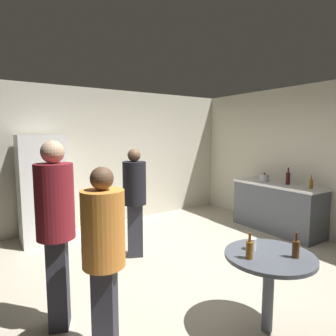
% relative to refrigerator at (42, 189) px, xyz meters
% --- Properties ---
extents(ground_plane, '(5.20, 5.20, 0.10)m').
position_rel_refrigerator_xyz_m(ground_plane, '(1.51, -2.20, -0.95)').
color(ground_plane, '#B2A893').
extents(wall_back, '(5.32, 0.06, 2.70)m').
position_rel_refrigerator_xyz_m(wall_back, '(1.51, 0.43, 0.45)').
color(wall_back, beige).
rests_on(wall_back, ground_plane).
extents(wall_side_right, '(0.06, 5.20, 2.70)m').
position_rel_refrigerator_xyz_m(wall_side_right, '(4.14, -2.20, 0.45)').
color(wall_side_right, beige).
rests_on(wall_side_right, ground_plane).
extents(refrigerator, '(0.70, 0.68, 1.80)m').
position_rel_refrigerator_xyz_m(refrigerator, '(0.00, 0.00, 0.00)').
color(refrigerator, white).
rests_on(refrigerator, ground_plane).
extents(kitchen_counter, '(0.64, 1.68, 0.90)m').
position_rel_refrigerator_xyz_m(kitchen_counter, '(3.79, -1.84, -0.45)').
color(kitchen_counter, '#4C515B').
rests_on(kitchen_counter, ground_plane).
extents(kettle, '(0.24, 0.17, 0.18)m').
position_rel_refrigerator_xyz_m(kettle, '(3.74, -1.56, 0.07)').
color(kettle, '#B2B2B7').
rests_on(kettle, kitchen_counter).
extents(wine_bottle_on_counter, '(0.08, 0.08, 0.31)m').
position_rel_refrigerator_xyz_m(wine_bottle_on_counter, '(3.84, -2.00, 0.12)').
color(wine_bottle_on_counter, '#3F141E').
rests_on(wine_bottle_on_counter, kitchen_counter).
extents(beer_bottle_on_counter, '(0.06, 0.06, 0.23)m').
position_rel_refrigerator_xyz_m(beer_bottle_on_counter, '(3.81, -2.45, 0.08)').
color(beer_bottle_on_counter, '#8C5919').
rests_on(beer_bottle_on_counter, kitchen_counter).
extents(foreground_table, '(0.80, 0.80, 0.73)m').
position_rel_refrigerator_xyz_m(foreground_table, '(1.30, -3.57, -0.27)').
color(foreground_table, '#4C515B').
rests_on(foreground_table, ground_plane).
extents(beer_bottle_amber, '(0.06, 0.06, 0.23)m').
position_rel_refrigerator_xyz_m(beer_bottle_amber, '(1.07, -3.53, -0.08)').
color(beer_bottle_amber, '#8C5919').
rests_on(beer_bottle_amber, foreground_table).
extents(beer_bottle_brown, '(0.06, 0.06, 0.23)m').
position_rel_refrigerator_xyz_m(beer_bottle_brown, '(1.43, -3.73, -0.08)').
color(beer_bottle_brown, '#593314').
rests_on(beer_bottle_brown, foreground_table).
extents(plastic_cup_white, '(0.08, 0.08, 0.11)m').
position_rel_refrigerator_xyz_m(plastic_cup_white, '(1.25, -3.40, -0.11)').
color(plastic_cup_white, white).
rests_on(plastic_cup_white, foreground_table).
extents(person_in_black_shirt, '(0.45, 0.45, 1.60)m').
position_rel_refrigerator_xyz_m(person_in_black_shirt, '(1.03, -1.41, 0.04)').
color(person_in_black_shirt, '#2D2D38').
rests_on(person_in_black_shirt, ground_plane).
extents(person_in_orange_shirt, '(0.47, 0.47, 1.56)m').
position_rel_refrigerator_xyz_m(person_in_orange_shirt, '(-0.06, -3.04, 0.01)').
color(person_in_orange_shirt, '#2D2D38').
rests_on(person_in_orange_shirt, ground_plane).
extents(person_in_maroon_shirt, '(0.44, 0.44, 1.76)m').
position_rel_refrigerator_xyz_m(person_in_maroon_shirt, '(-0.29, -2.46, 0.13)').
color(person_in_maroon_shirt, '#2D2D38').
rests_on(person_in_maroon_shirt, ground_plane).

